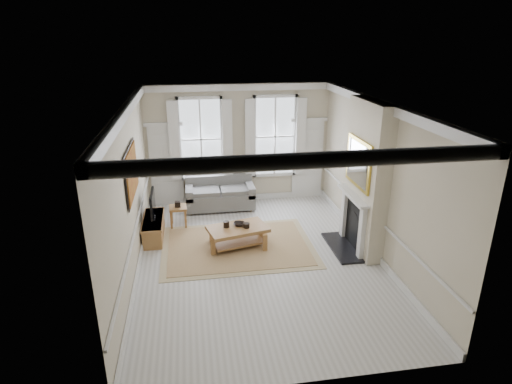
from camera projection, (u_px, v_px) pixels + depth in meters
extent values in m
plane|color=#B7B5AD|center=(259.00, 259.00, 9.45)|extent=(7.20, 7.20, 0.00)
plane|color=white|center=(259.00, 104.00, 8.25)|extent=(7.20, 7.20, 0.00)
plane|color=beige|center=(238.00, 144.00, 12.17)|extent=(5.20, 0.00, 5.20)
plane|color=beige|center=(129.00, 194.00, 8.47)|extent=(0.00, 7.20, 7.20)
plane|color=beige|center=(377.00, 180.00, 9.23)|extent=(0.00, 7.20, 7.20)
cube|color=silver|center=(166.00, 166.00, 12.03)|extent=(0.90, 0.08, 2.30)
cube|color=silver|center=(307.00, 160.00, 12.63)|extent=(0.90, 0.08, 2.30)
cube|color=#A1741B|center=(131.00, 172.00, 8.63)|extent=(0.05, 1.66, 1.06)
cube|color=beige|center=(366.00, 178.00, 9.39)|extent=(0.35, 1.70, 3.38)
cube|color=black|center=(342.00, 247.00, 9.92)|extent=(0.55, 1.50, 0.05)
cube|color=silver|center=(361.00, 236.00, 9.25)|extent=(0.10, 0.18, 1.15)
cube|color=silver|center=(344.00, 215.00, 10.26)|extent=(0.10, 0.18, 1.15)
cube|color=silver|center=(353.00, 196.00, 9.49)|extent=(0.20, 1.45, 0.06)
cube|color=black|center=(354.00, 226.00, 9.77)|extent=(0.02, 0.92, 1.00)
cube|color=gold|center=(358.00, 163.00, 9.23)|extent=(0.06, 1.26, 1.06)
cube|color=#555553|center=(220.00, 199.00, 12.08)|extent=(1.90, 0.92, 0.43)
cube|color=#555553|center=(219.00, 182.00, 12.28)|extent=(1.90, 0.20, 0.44)
cube|color=#555553|center=(189.00, 192.00, 11.87)|extent=(0.20, 0.92, 0.30)
cube|color=#555553|center=(250.00, 189.00, 12.12)|extent=(0.20, 0.92, 0.30)
cylinder|color=olive|center=(191.00, 213.00, 11.73)|extent=(0.06, 0.06, 0.08)
cylinder|color=olive|center=(248.00, 200.00, 12.60)|extent=(0.06, 0.06, 0.08)
cube|color=olive|center=(178.00, 208.00, 10.90)|extent=(0.45, 0.45, 0.06)
cube|color=olive|center=(172.00, 220.00, 10.81)|extent=(0.05, 0.05, 0.47)
cube|color=olive|center=(185.00, 220.00, 10.86)|extent=(0.05, 0.05, 0.47)
cube|color=olive|center=(172.00, 215.00, 11.12)|extent=(0.05, 0.05, 0.47)
cube|color=olive|center=(185.00, 214.00, 11.17)|extent=(0.05, 0.05, 0.47)
cube|color=#93774B|center=(238.00, 246.00, 9.99)|extent=(3.50, 2.60, 0.02)
cube|color=olive|center=(237.00, 229.00, 9.83)|extent=(1.48, 1.07, 0.08)
cube|color=olive|center=(214.00, 246.00, 9.57)|extent=(0.10, 0.10, 0.42)
cube|color=olive|center=(264.00, 243.00, 9.73)|extent=(0.10, 0.10, 0.42)
cube|color=olive|center=(212.00, 235.00, 10.10)|extent=(0.10, 0.10, 0.42)
cube|color=olive|center=(260.00, 231.00, 10.27)|extent=(0.10, 0.10, 0.42)
cylinder|color=black|center=(226.00, 224.00, 9.80)|extent=(0.14, 0.14, 0.14)
cylinder|color=black|center=(246.00, 225.00, 9.78)|extent=(0.15, 0.15, 0.11)
imported|color=black|center=(239.00, 224.00, 9.90)|extent=(0.32, 0.32, 0.06)
cube|color=olive|center=(154.00, 228.00, 10.37)|extent=(0.44, 1.38, 0.49)
cube|color=black|center=(154.00, 218.00, 10.28)|extent=(0.08, 0.30, 0.03)
cube|color=black|center=(152.00, 203.00, 10.14)|extent=(0.05, 0.90, 0.55)
cube|color=black|center=(154.00, 203.00, 10.15)|extent=(0.01, 0.83, 0.50)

